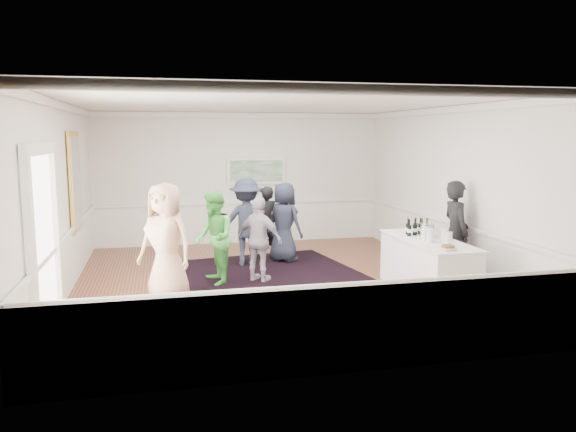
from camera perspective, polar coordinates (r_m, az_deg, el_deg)
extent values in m
plane|color=brown|center=(10.23, -1.63, -6.80)|extent=(8.00, 8.00, 0.00)
cube|color=white|center=(9.90, -1.71, 11.39)|extent=(7.00, 8.00, 0.02)
cube|color=white|center=(9.88, -22.02, 1.51)|extent=(0.02, 8.00, 3.20)
cube|color=white|center=(11.16, 16.26, 2.48)|extent=(0.02, 8.00, 3.20)
cube|color=white|center=(13.87, -4.91, 3.84)|extent=(7.00, 0.02, 3.20)
cube|color=white|center=(6.10, 5.69, -1.75)|extent=(7.00, 0.02, 3.20)
cube|color=#E9BF44|center=(11.13, -20.81, 3.30)|extent=(0.04, 1.25, 1.85)
cube|color=white|center=(11.13, -20.68, 3.30)|extent=(0.01, 1.05, 1.65)
cube|color=white|center=(7.28, -24.62, -4.04)|extent=(0.10, 0.14, 2.40)
cube|color=white|center=(8.86, -22.51, -1.84)|extent=(0.10, 0.14, 2.40)
cube|color=white|center=(7.94, -23.99, 6.28)|extent=(0.10, 1.78, 0.16)
cube|color=white|center=(8.08, -23.70, -2.84)|extent=(0.02, 1.50, 2.40)
cube|color=white|center=(13.87, -3.24, 4.60)|extent=(1.44, 0.05, 0.66)
cube|color=#2A703E|center=(13.84, -3.22, 4.60)|extent=(1.30, 0.01, 0.52)
cube|color=black|center=(10.38, -1.17, -6.52)|extent=(4.05, 4.94, 0.02)
cube|color=white|center=(9.82, 13.99, -5.00)|extent=(0.80, 2.19, 0.90)
cube|color=white|center=(9.73, 14.08, -2.39)|extent=(0.86, 2.25, 0.02)
imported|color=black|center=(10.45, 16.67, -1.62)|extent=(0.47, 0.69, 1.86)
imported|color=tan|center=(9.10, -12.32, -2.69)|extent=(1.12, 1.04, 1.92)
imported|color=#52C74F|center=(10.07, -7.52, -2.20)|extent=(0.73, 0.89, 1.69)
imported|color=#B7ABBF|center=(10.17, -2.90, -2.42)|extent=(0.93, 0.88, 1.55)
imported|color=#222739|center=(11.46, -4.26, -0.61)|extent=(1.19, 0.72, 1.79)
imported|color=black|center=(12.07, -2.25, -0.67)|extent=(0.60, 0.42, 1.58)
imported|color=#222739|center=(11.79, -0.38, -0.65)|extent=(0.93, 0.97, 1.67)
cylinder|color=#83BE44|center=(9.46, 14.25, -1.89)|extent=(0.12, 0.12, 0.24)
cylinder|color=#ED4F45|center=(9.53, 15.60, -1.87)|extent=(0.12, 0.12, 0.24)
cylinder|color=#6BA43A|center=(9.60, 13.73, -1.72)|extent=(0.12, 0.12, 0.24)
cylinder|color=silver|center=(9.24, 15.99, -2.20)|extent=(0.12, 0.12, 0.24)
cylinder|color=silver|center=(9.91, 13.91, -1.46)|extent=(0.26, 0.26, 0.25)
imported|color=white|center=(8.91, 15.94, -3.15)|extent=(0.25, 0.25, 0.06)
cylinder|color=olive|center=(8.91, 15.95, -3.00)|extent=(0.19, 0.19, 0.04)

